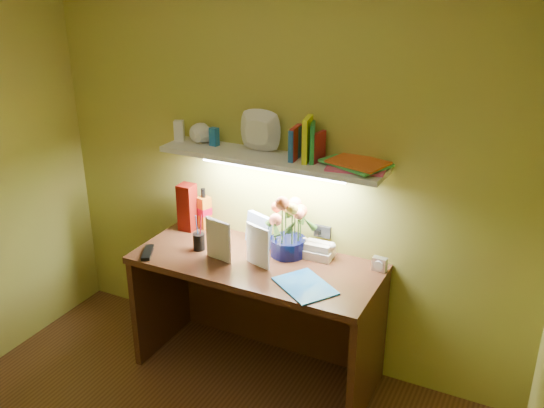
{
  "coord_description": "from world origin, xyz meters",
  "views": [
    {
      "loc": [
        1.42,
        -1.45,
        2.35
      ],
      "look_at": [
        0.03,
        1.35,
        1.05
      ],
      "focal_mm": 40.0,
      "sensor_mm": 36.0,
      "label": 1
    }
  ],
  "objects_px": {
    "flower_bouquet": "(288,226)",
    "desk_clock": "(380,264)",
    "telephone": "(318,249)",
    "whisky_bottle": "(204,208)",
    "desk": "(257,318)"
  },
  "relations": [
    {
      "from": "telephone",
      "to": "whisky_bottle",
      "type": "relative_size",
      "value": 0.66
    },
    {
      "from": "desk_clock",
      "to": "whisky_bottle",
      "type": "distance_m",
      "value": 1.15
    },
    {
      "from": "desk",
      "to": "flower_bouquet",
      "type": "bearing_deg",
      "value": 50.9
    },
    {
      "from": "whisky_bottle",
      "to": "flower_bouquet",
      "type": "bearing_deg",
      "value": -9.04
    },
    {
      "from": "flower_bouquet",
      "to": "whisky_bottle",
      "type": "xyz_separation_m",
      "value": [
        -0.62,
        0.1,
        -0.05
      ]
    },
    {
      "from": "telephone",
      "to": "desk_clock",
      "type": "bearing_deg",
      "value": -2.18
    },
    {
      "from": "flower_bouquet",
      "to": "desk_clock",
      "type": "height_order",
      "value": "flower_bouquet"
    },
    {
      "from": "telephone",
      "to": "desk_clock",
      "type": "xyz_separation_m",
      "value": [
        0.36,
        -0.0,
        -0.01
      ]
    },
    {
      "from": "telephone",
      "to": "whisky_bottle",
      "type": "distance_m",
      "value": 0.79
    },
    {
      "from": "flower_bouquet",
      "to": "telephone",
      "type": "relative_size",
      "value": 2.05
    },
    {
      "from": "telephone",
      "to": "whisky_bottle",
      "type": "xyz_separation_m",
      "value": [
        -0.79,
        0.05,
        0.08
      ]
    },
    {
      "from": "desk",
      "to": "whisky_bottle",
      "type": "height_order",
      "value": "whisky_bottle"
    },
    {
      "from": "desk",
      "to": "desk_clock",
      "type": "relative_size",
      "value": 17.92
    },
    {
      "from": "desk",
      "to": "whisky_bottle",
      "type": "relative_size",
      "value": 5.36
    },
    {
      "from": "telephone",
      "to": "desk_clock",
      "type": "relative_size",
      "value": 2.22
    }
  ]
}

